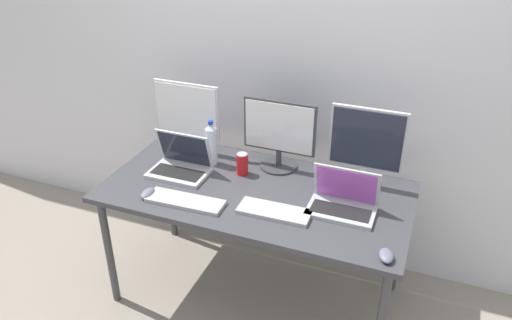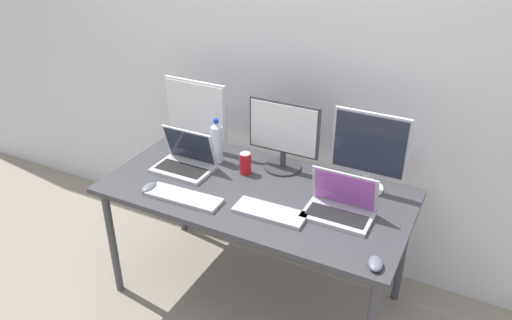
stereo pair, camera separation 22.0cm
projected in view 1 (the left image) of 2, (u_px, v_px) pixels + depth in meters
name	position (u px, v px, depth m)	size (l,w,h in m)	color
ground_plane	(256.00, 293.00, 3.01)	(16.00, 16.00, 0.00)	gray
wall_back	(293.00, 56.00, 2.87)	(7.00, 0.08, 2.60)	silver
work_desk	(256.00, 199.00, 2.69)	(1.63, 0.81, 0.74)	#424247
monitor_left	(187.00, 115.00, 2.96)	(0.42, 0.17, 0.43)	silver
monitor_center	(279.00, 133.00, 2.77)	(0.42, 0.21, 0.41)	#38383D
monitor_right	(366.00, 145.00, 2.60)	(0.39, 0.20, 0.44)	silver
laptop_silver	(181.00, 164.00, 2.80)	(0.33, 0.22, 0.23)	silver
laptop_secondary	(343.00, 201.00, 2.47)	(0.33, 0.21, 0.22)	#B7B7BC
keyboard_main	(274.00, 211.00, 2.46)	(0.36, 0.14, 0.02)	#B2B2B7
keyboard_aux	(185.00, 201.00, 2.54)	(0.41, 0.13, 0.02)	#B2B2B7
mouse_by_keyboard	(386.00, 256.00, 2.16)	(0.06, 0.10, 0.03)	slate
mouse_by_laptop	(148.00, 193.00, 2.59)	(0.06, 0.10, 0.04)	slate
water_bottle	(212.00, 144.00, 2.85)	(0.06, 0.06, 0.27)	silver
soda_can_near_keyboard	(242.00, 164.00, 2.78)	(0.07, 0.07, 0.13)	red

